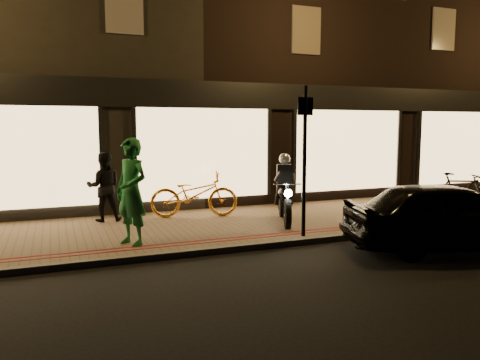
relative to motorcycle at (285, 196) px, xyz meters
name	(u,v)px	position (x,y,z in m)	size (l,w,h in m)	color
ground	(268,249)	(-1.19, -1.64, -0.73)	(90.00, 90.00, 0.00)	black
sidewalk	(231,225)	(-1.19, 0.36, -0.67)	(50.00, 4.00, 0.12)	brown
kerb_stone	(267,245)	(-1.19, -1.59, -0.67)	(50.00, 0.14, 0.12)	#59544C
red_kerb_lines	(257,236)	(-1.19, -1.09, -0.61)	(50.00, 0.26, 0.01)	maroon
building_row	(162,72)	(-1.19, 7.35, 3.51)	(48.00, 10.11, 8.50)	black
motorcycle	(285,196)	(0.00, 0.00, 0.00)	(0.90, 1.85, 1.59)	black
sign_post	(305,153)	(-0.29, -1.39, 1.06)	(0.35, 0.09, 3.00)	black
bicycle_gold	(194,194)	(-1.77, 1.37, -0.06)	(0.74, 2.12, 1.11)	orange
bicycle_dark	(459,194)	(4.36, -0.92, -0.08)	(0.50, 1.78, 1.07)	black
person_green	(131,192)	(-3.61, -0.79, 0.39)	(0.73, 0.48, 2.00)	#20783A
person_dark	(104,187)	(-3.86, 1.66, 0.19)	(0.79, 0.61, 1.62)	black
parked_car	(448,215)	(1.93, -2.96, -0.07)	(1.56, 3.88, 1.32)	black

